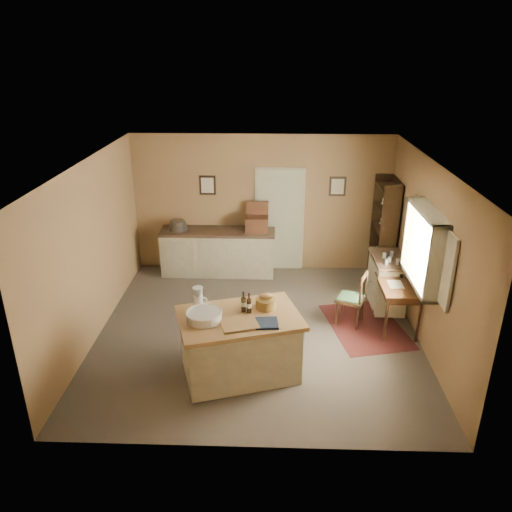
{
  "coord_description": "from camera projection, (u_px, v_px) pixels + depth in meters",
  "views": [
    {
      "loc": [
        0.21,
        -6.87,
        4.21
      ],
      "look_at": [
        -0.04,
        0.36,
        1.15
      ],
      "focal_mm": 35.0,
      "sensor_mm": 36.0,
      "label": 1
    }
  ],
  "objects": [
    {
      "name": "shelving_unit",
      "position": [
        386.0,
        231.0,
        9.35
      ],
      "size": [
        0.34,
        0.89,
        1.98
      ],
      "color": "black",
      "rests_on": "ground"
    },
    {
      "name": "wall_left",
      "position": [
        92.0,
        251.0,
        7.52
      ],
      "size": [
        0.1,
        5.0,
        2.7
      ],
      "primitive_type": "cube",
      "color": "olive",
      "rests_on": "ground"
    },
    {
      "name": "desk_chair",
      "position": [
        351.0,
        299.0,
        8.02
      ],
      "size": [
        0.55,
        0.55,
        0.9
      ],
      "primitive_type": null,
      "rotation": [
        0.0,
        0.0,
        -0.42
      ],
      "color": "black",
      "rests_on": "ground"
    },
    {
      "name": "sideboard",
      "position": [
        219.0,
        250.0,
        9.83
      ],
      "size": [
        2.23,
        0.63,
        1.18
      ],
      "color": "beige",
      "rests_on": "ground"
    },
    {
      "name": "ceiling",
      "position": [
        258.0,
        163.0,
        6.91
      ],
      "size": [
        5.0,
        5.0,
        0.0
      ],
      "primitive_type": "plane",
      "color": "silver",
      "rests_on": "wall_back"
    },
    {
      "name": "ground",
      "position": [
        258.0,
        331.0,
        7.97
      ],
      "size": [
        5.0,
        5.0,
        0.0
      ],
      "primitive_type": "plane",
      "color": "#63584B",
      "rests_on": "ground"
    },
    {
      "name": "right_cabinet",
      "position": [
        387.0,
        282.0,
        8.58
      ],
      "size": [
        0.53,
        0.95,
        0.99
      ],
      "color": "beige",
      "rests_on": "ground"
    },
    {
      "name": "work_island",
      "position": [
        239.0,
        344.0,
        6.76
      ],
      "size": [
        1.83,
        1.46,
        1.2
      ],
      "rotation": [
        0.0,
        0.0,
        0.3
      ],
      "color": "beige",
      "rests_on": "ground"
    },
    {
      "name": "wall_right",
      "position": [
        427.0,
        255.0,
        7.36
      ],
      "size": [
        0.1,
        5.0,
        2.7
      ],
      "primitive_type": "cube",
      "color": "olive",
      "rests_on": "ground"
    },
    {
      "name": "writing_desk",
      "position": [
        398.0,
        290.0,
        7.82
      ],
      "size": [
        0.57,
        0.93,
        0.82
      ],
      "color": "#331C0F",
      "rests_on": "ground"
    },
    {
      "name": "door",
      "position": [
        279.0,
        219.0,
        9.82
      ],
      "size": [
        0.97,
        0.06,
        2.11
      ],
      "primitive_type": "cube",
      "color": "#BABE9F",
      "rests_on": "ground"
    },
    {
      "name": "framed_prints",
      "position": [
        272.0,
        186.0,
        9.57
      ],
      "size": [
        2.82,
        0.02,
        0.38
      ],
      "color": "black",
      "rests_on": "ground"
    },
    {
      "name": "window",
      "position": [
        427.0,
        248.0,
        7.1
      ],
      "size": [
        0.25,
        1.99,
        1.12
      ],
      "color": "beige",
      "rests_on": "ground"
    },
    {
      "name": "wall_front",
      "position": [
        250.0,
        346.0,
        5.14
      ],
      "size": [
        5.0,
        0.1,
        2.7
      ],
      "primitive_type": "cube",
      "color": "olive",
      "rests_on": "ground"
    },
    {
      "name": "wall_back",
      "position": [
        262.0,
        204.0,
        9.74
      ],
      "size": [
        5.0,
        0.1,
        2.7
      ],
      "primitive_type": "cube",
      "color": "olive",
      "rests_on": "ground"
    },
    {
      "name": "rug",
      "position": [
        366.0,
        326.0,
        8.1
      ],
      "size": [
        1.41,
        1.79,
        0.01
      ],
      "primitive_type": "cube",
      "rotation": [
        0.0,
        0.0,
        0.21
      ],
      "color": "#471615",
      "rests_on": "ground"
    }
  ]
}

